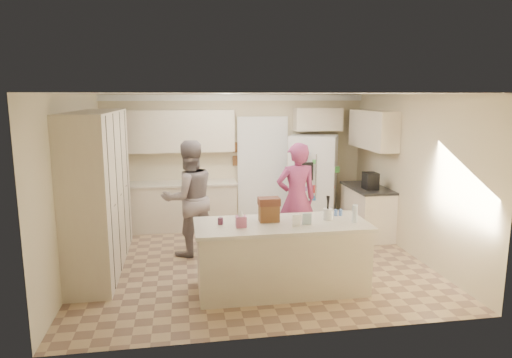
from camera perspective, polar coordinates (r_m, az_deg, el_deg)
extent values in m
cube|color=tan|center=(7.31, -0.33, -10.28)|extent=(5.20, 4.60, 0.02)
cube|color=white|center=(6.84, -0.35, 10.72)|extent=(5.20, 4.60, 0.02)
cube|color=beige|center=(9.22, -2.61, 2.46)|extent=(5.20, 0.02, 2.60)
cube|color=beige|center=(4.75, 4.09, -5.18)|extent=(5.20, 0.02, 2.60)
cube|color=beige|center=(7.04, -21.81, -0.76)|extent=(0.02, 4.60, 2.60)
cube|color=beige|center=(7.80, 18.95, 0.45)|extent=(0.02, 4.60, 2.60)
cube|color=white|center=(9.08, -2.64, 10.13)|extent=(5.20, 0.08, 0.12)
cube|color=beige|center=(7.20, -19.00, -1.37)|extent=(0.60, 2.60, 2.35)
cube|color=beige|center=(9.01, -9.62, -3.43)|extent=(2.20, 0.60, 0.88)
cube|color=silver|center=(8.90, -9.71, -0.57)|extent=(2.24, 0.63, 0.04)
cube|color=beige|center=(8.91, -9.91, 5.92)|extent=(2.20, 0.35, 0.80)
cube|color=black|center=(9.31, 0.79, 0.99)|extent=(0.90, 0.06, 2.10)
cube|color=white|center=(9.27, 0.83, 0.96)|extent=(1.02, 0.03, 2.22)
cube|color=brown|center=(9.15, -2.47, 3.98)|extent=(0.15, 0.02, 0.20)
cube|color=brown|center=(9.18, -2.46, 2.31)|extent=(0.15, 0.02, 0.20)
cube|color=white|center=(9.17, 7.11, -0.18)|extent=(1.11, 1.01, 1.80)
cube|color=gray|center=(8.84, 7.76, -0.60)|extent=(0.02, 0.02, 1.78)
cube|color=black|center=(8.72, 6.43, 0.96)|extent=(0.22, 0.03, 0.35)
cylinder|color=silver|center=(8.78, 7.50, 0.33)|extent=(0.02, 0.02, 0.85)
cylinder|color=silver|center=(8.81, 8.12, 0.35)|extent=(0.02, 0.02, 0.85)
cube|color=beige|center=(9.30, 7.72, 7.40)|extent=(0.95, 0.35, 0.45)
cube|color=beige|center=(8.72, 13.72, -4.05)|extent=(0.60, 1.20, 0.88)
cube|color=#2D2B28|center=(8.62, 13.79, -1.09)|extent=(0.63, 1.24, 0.04)
cube|color=beige|center=(8.72, 14.39, 5.99)|extent=(0.35, 1.50, 0.70)
cube|color=black|center=(8.39, 14.12, -0.23)|extent=(0.22, 0.28, 0.30)
cube|color=beige|center=(6.18, 3.16, -9.81)|extent=(2.20, 0.90, 0.88)
cube|color=silver|center=(6.03, 3.21, -5.71)|extent=(2.28, 0.96, 0.05)
cylinder|color=white|center=(6.22, 8.98, -4.36)|extent=(0.13, 0.13, 0.15)
cube|color=#C15D84|center=(5.82, -1.88, -5.33)|extent=(0.13, 0.13, 0.14)
cone|color=white|center=(5.79, -1.89, -4.28)|extent=(0.08, 0.08, 0.08)
cube|color=brown|center=(6.06, 1.63, -4.29)|extent=(0.26, 0.18, 0.22)
cube|color=#592D1E|center=(6.02, 1.64, -2.82)|extent=(0.28, 0.20, 0.10)
cylinder|color=#59263F|center=(5.95, -4.47, -5.27)|extent=(0.07, 0.07, 0.09)
cube|color=white|center=(5.85, 5.09, -5.18)|extent=(0.12, 0.06, 0.16)
cube|color=silver|center=(5.94, 6.37, -4.97)|extent=(0.12, 0.05, 0.16)
cylinder|color=silver|center=(6.13, 12.25, -4.26)|extent=(0.07, 0.07, 0.24)
cylinder|color=#4869AC|center=(6.44, 9.94, -4.16)|extent=(0.05, 0.05, 0.09)
cylinder|color=#4869AC|center=(6.46, 10.53, -4.13)|extent=(0.05, 0.05, 0.09)
imported|color=#999491|center=(7.45, -8.36, -2.39)|extent=(1.10, 0.97, 1.88)
imported|color=#A54068|center=(7.43, 5.06, -2.50)|extent=(0.70, 0.49, 1.84)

